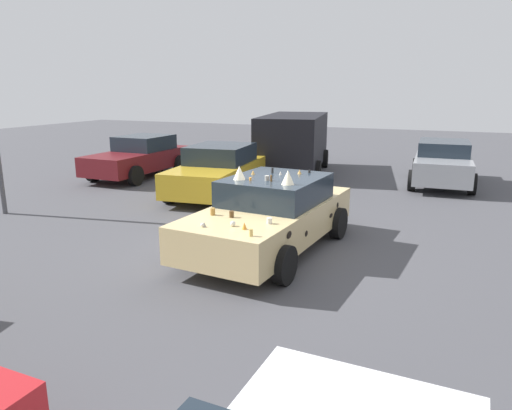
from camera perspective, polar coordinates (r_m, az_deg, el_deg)
The scene contains 6 objects.
ground_plane at distance 9.52m, azimuth 1.67°, elevation -5.44°, with size 60.00×60.00×0.00m, color #47474C.
art_car_decorated at distance 9.35m, azimuth 1.85°, elevation -1.09°, with size 4.64×2.39×1.71m.
parked_van_far_right at distance 18.03m, azimuth 4.54°, elevation 7.73°, with size 5.24×2.97×2.17m.
parked_sedan_far_left at distance 17.74m, azimuth -13.84°, elevation 5.67°, with size 4.34×2.03×1.46m.
parked_sedan_behind_left at distance 16.95m, azimuth 21.53°, elevation 4.78°, with size 4.34×2.10×1.44m.
parked_sedan_near_right at distance 14.22m, azimuth -4.58°, elevation 4.13°, with size 4.39×2.40×1.49m.
Camera 1 is at (-8.36, -3.27, 3.16)m, focal length 33.25 mm.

